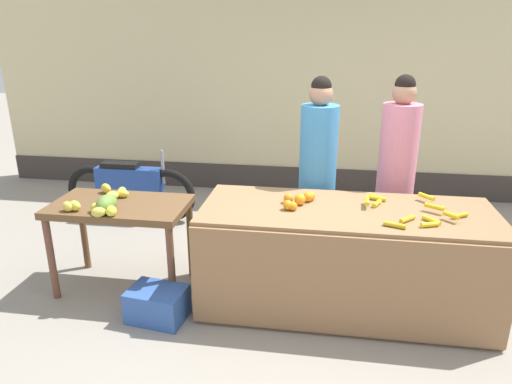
% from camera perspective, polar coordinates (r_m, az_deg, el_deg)
% --- Properties ---
extents(ground_plane, '(24.00, 24.00, 0.00)m').
position_cam_1_polar(ground_plane, '(4.08, 4.97, -13.06)').
color(ground_plane, gray).
extents(market_wall_back, '(9.02, 0.23, 3.32)m').
position_cam_1_polar(market_wall_back, '(6.38, 7.33, 14.23)').
color(market_wall_back, beige).
rests_on(market_wall_back, ground).
extents(fruit_stall_counter, '(2.30, 0.91, 0.86)m').
position_cam_1_polar(fruit_stall_counter, '(3.86, 10.77, -8.08)').
color(fruit_stall_counter, olive).
rests_on(fruit_stall_counter, ground).
extents(side_table_wooden, '(1.15, 0.64, 0.80)m').
position_cam_1_polar(side_table_wooden, '(4.13, -16.31, -2.71)').
color(side_table_wooden, brown).
rests_on(side_table_wooden, ground).
extents(banana_bunch_pile, '(0.76, 0.67, 0.07)m').
position_cam_1_polar(banana_bunch_pile, '(3.73, 18.30, -2.06)').
color(banana_bunch_pile, gold).
rests_on(banana_bunch_pile, fruit_stall_counter).
extents(orange_pile, '(0.25, 0.31, 0.09)m').
position_cam_1_polar(orange_pile, '(3.72, 5.23, -0.96)').
color(orange_pile, orange).
rests_on(orange_pile, fruit_stall_counter).
extents(mango_papaya_pile, '(0.50, 0.65, 0.14)m').
position_cam_1_polar(mango_papaya_pile, '(4.00, -18.22, -1.16)').
color(mango_papaya_pile, gold).
rests_on(mango_papaya_pile, side_table_wooden).
extents(vendor_woman_blue_shirt, '(0.34, 0.34, 1.81)m').
position_cam_1_polar(vendor_woman_blue_shirt, '(4.33, 7.54, 2.08)').
color(vendor_woman_blue_shirt, '#33333D').
rests_on(vendor_woman_blue_shirt, ground).
extents(vendor_woman_pink_shirt, '(0.34, 0.34, 1.82)m').
position_cam_1_polar(vendor_woman_pink_shirt, '(4.46, 16.80, 2.03)').
color(vendor_woman_pink_shirt, '#33333D').
rests_on(vendor_woman_pink_shirt, ground).
extents(parked_motorcycle, '(1.60, 0.18, 0.88)m').
position_cam_1_polar(parked_motorcycle, '(5.74, -15.22, 0.56)').
color(parked_motorcycle, black).
rests_on(parked_motorcycle, ground).
extents(produce_crate, '(0.48, 0.38, 0.26)m').
position_cam_1_polar(produce_crate, '(3.86, -12.01, -13.31)').
color(produce_crate, '#3359A5').
rests_on(produce_crate, ground).
extents(produce_sack, '(0.38, 0.42, 0.60)m').
position_cam_1_polar(produce_sack, '(4.61, -3.00, -4.79)').
color(produce_sack, maroon).
rests_on(produce_sack, ground).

